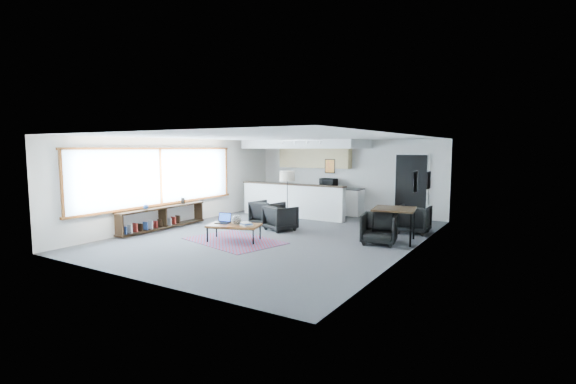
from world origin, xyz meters
The scene contains 21 objects.
room centered at (0.00, 0.00, 1.30)m, with size 7.02×9.02×2.62m.
window centered at (-3.46, -0.90, 1.46)m, with size 0.10×5.95×1.66m.
console centered at (-3.30, -1.05, 0.33)m, with size 0.35×3.00×0.80m.
kitchenette centered at (-1.20, 3.71, 1.38)m, with size 4.20×1.96×2.60m.
doorway centered at (2.30, 4.42, 1.07)m, with size 1.10×0.12×2.15m.
track_light centered at (-0.59, 2.20, 2.53)m, with size 1.60×0.07×0.15m.
wall_art_lower centered at (3.47, 0.40, 1.55)m, with size 0.03×0.38×0.48m.
wall_art_upper centered at (3.47, 1.70, 1.50)m, with size 0.03×0.34×0.44m.
kilim_rug centered at (-0.55, -1.17, 0.01)m, with size 2.68×2.14×0.01m.
coffee_table centered at (-0.55, -1.17, 0.39)m, with size 1.43×1.07×0.42m.
laptop centered at (-0.93, -1.11, 0.49)m, with size 0.40×0.35×0.25m.
ceramic_pot centered at (-0.49, -1.13, 0.54)m, with size 0.25×0.25×0.25m.
book_stack centered at (-0.20, -1.13, 0.46)m, with size 0.35×0.32×0.09m.
coaster centered at (-0.48, -1.44, 0.42)m, with size 0.12×0.12×0.01m.
armchair_left centered at (-1.01, 0.97, 0.41)m, with size 0.80×0.75×0.82m, color black.
armchair_right centered at (-0.31, 0.60, 0.39)m, with size 0.76×0.71×0.78m, color black.
floor_lamp centered at (-0.71, 1.62, 1.41)m, with size 0.59×0.59×1.62m.
dining_table centered at (2.86, 0.88, 0.76)m, with size 1.15×1.15×0.84m.
dining_chair_near centered at (2.64, 0.42, 0.35)m, with size 0.68×0.64×0.70m, color black.
dining_chair_far centered at (3.00, 2.19, 0.36)m, with size 0.69×0.65×0.71m, color black.
microwave centered at (-0.55, 4.15, 1.12)m, with size 0.56×0.31×0.38m, color black.
Camera 1 is at (5.96, -9.18, 2.31)m, focal length 26.00 mm.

